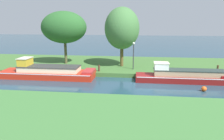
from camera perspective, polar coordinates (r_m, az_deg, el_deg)
The scene contains 11 objects.
ground_plane at distance 19.22m, azimuth 9.70°, elevation -3.68°, with size 120.00×120.00×0.00m, color #204050.
riverbank_far at distance 25.96m, azimuth 9.04°, elevation 1.12°, with size 72.00×10.00×0.40m, color #3F6B31.
riverbank_near at distance 10.80m, azimuth 11.92°, elevation -16.26°, with size 72.00×10.00×0.40m, color #3D7437.
red_barge at distance 21.94m, azimuth -16.16°, elevation -0.49°, with size 8.95×2.38×1.86m.
maroon_narrowboat at distance 20.59m, azimuth 17.75°, elevation -1.43°, with size 7.99×1.78×1.70m.
willow_tree_left at distance 25.80m, azimuth -12.24°, elevation 10.63°, with size 5.14×3.73×5.93m.
willow_tree_centre at distance 24.03m, azimuth 2.58°, elevation 10.60°, with size 3.69×4.40×6.31m.
lamp_post at distance 22.66m, azimuth 5.52°, elevation 4.56°, with size 0.24×0.24×2.78m.
mooring_post_near at distance 21.98m, azimuth -3.33°, elevation 0.48°, with size 0.19×0.19×0.61m, color #4E3321.
mooring_post_far at distance 22.80m, azimuth 25.41°, elevation 0.04°, with size 0.18×0.18×0.89m, color #4D3921.
channel_buoy at distance 18.53m, azimuth 22.50°, elevation -4.49°, with size 0.40×0.40×0.40m, color #E55919.
Camera 1 is at (-1.01, -18.41, 5.41)m, focal length 35.69 mm.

